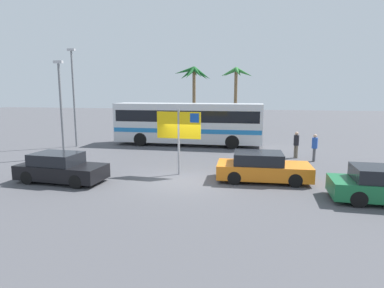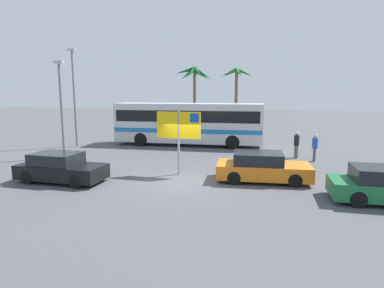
# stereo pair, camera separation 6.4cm
# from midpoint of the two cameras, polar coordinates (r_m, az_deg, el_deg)

# --- Properties ---
(ground) EXTENTS (120.00, 120.00, 0.00)m
(ground) POSITION_cam_midpoint_polar(r_m,az_deg,el_deg) (15.07, -1.27, -6.51)
(ground) COLOR #4C4C51
(bus_front_coach) EXTENTS (11.07, 2.43, 3.17)m
(bus_front_coach) POSITION_cam_midpoint_polar(r_m,az_deg,el_deg) (24.78, -0.54, 3.89)
(bus_front_coach) COLOR silver
(bus_front_coach) RESTS_ON ground
(ferry_sign) EXTENTS (2.20, 0.19, 3.20)m
(ferry_sign) POSITION_cam_midpoint_polar(r_m,az_deg,el_deg) (15.85, -2.08, 2.85)
(ferry_sign) COLOR gray
(ferry_sign) RESTS_ON ground
(car_black) EXTENTS (4.06, 1.93, 1.32)m
(car_black) POSITION_cam_midpoint_polar(r_m,az_deg,el_deg) (16.00, -21.89, -3.91)
(car_black) COLOR black
(car_black) RESTS_ON ground
(car_orange) EXTENTS (4.26, 1.98, 1.32)m
(car_orange) POSITION_cam_midpoint_polar(r_m,az_deg,el_deg) (15.32, 12.21, -4.00)
(car_orange) COLOR orange
(car_orange) RESTS_ON ground
(pedestrian_near_sign) EXTENTS (0.32, 0.32, 1.63)m
(pedestrian_near_sign) POSITION_cam_midpoint_polar(r_m,az_deg,el_deg) (21.02, 17.88, 0.22)
(pedestrian_near_sign) COLOR #706656
(pedestrian_near_sign) RESTS_ON ground
(pedestrian_by_bus) EXTENTS (0.32, 0.32, 1.61)m
(pedestrian_by_bus) POSITION_cam_midpoint_polar(r_m,az_deg,el_deg) (20.34, 20.76, -0.26)
(pedestrian_by_bus) COLOR #4C4C51
(pedestrian_by_bus) RESTS_ON ground
(lamp_post_left_side) EXTENTS (0.56, 0.20, 7.08)m
(lamp_post_left_side) POSITION_cam_midpoint_polar(r_m,az_deg,el_deg) (25.47, -19.82, 8.19)
(lamp_post_left_side) COLOR slate
(lamp_post_left_side) RESTS_ON ground
(lamp_post_right_side) EXTENTS (0.56, 0.20, 5.88)m
(lamp_post_right_side) POSITION_cam_midpoint_polar(r_m,az_deg,el_deg) (21.42, -21.78, 6.35)
(lamp_post_right_side) COLOR slate
(lamp_post_right_side) RESTS_ON ground
(palm_tree_seaside) EXTENTS (3.77, 3.77, 6.50)m
(palm_tree_seaside) POSITION_cam_midpoint_polar(r_m,az_deg,el_deg) (32.96, 0.50, 11.37)
(palm_tree_seaside) COLOR brown
(palm_tree_seaside) RESTS_ON ground
(palm_tree_inland) EXTENTS (3.31, 3.47, 6.44)m
(palm_tree_inland) POSITION_cam_midpoint_polar(r_m,az_deg,el_deg) (33.38, 7.80, 10.95)
(palm_tree_inland) COLOR brown
(palm_tree_inland) RESTS_ON ground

